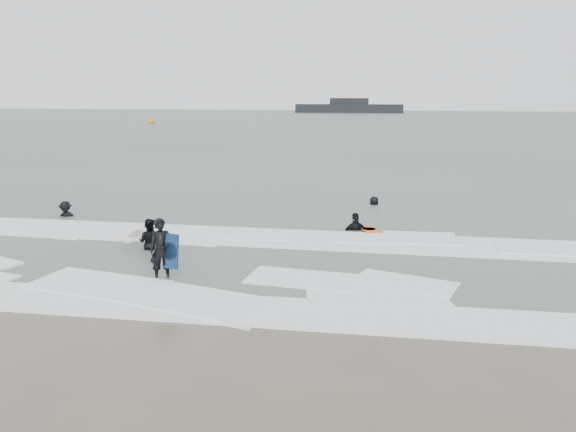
% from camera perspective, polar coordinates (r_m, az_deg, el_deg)
% --- Properties ---
extents(ground, '(320.00, 320.00, 0.00)m').
position_cam_1_polar(ground, '(13.97, -3.58, -8.76)').
color(ground, brown).
rests_on(ground, ground).
extents(sea, '(320.00, 320.00, 0.00)m').
position_cam_1_polar(sea, '(92.85, 8.10, 9.15)').
color(sea, '#47544C').
rests_on(sea, ground).
extents(surfer_centre, '(0.75, 0.63, 1.76)m').
position_cam_1_polar(surfer_centre, '(15.92, -12.58, -6.36)').
color(surfer_centre, black).
rests_on(surfer_centre, ground).
extents(surfer_wading, '(0.83, 0.67, 1.61)m').
position_cam_1_polar(surfer_wading, '(19.00, -13.82, -3.36)').
color(surfer_wading, black).
rests_on(surfer_wading, ground).
extents(surfer_breaker, '(1.08, 0.73, 1.55)m').
position_cam_1_polar(surfer_breaker, '(24.89, -21.61, -0.19)').
color(surfer_breaker, black).
rests_on(surfer_breaker, ground).
extents(surfer_right_near, '(1.17, 0.80, 1.85)m').
position_cam_1_polar(surfer_right_near, '(21.07, 6.89, -1.54)').
color(surfer_right_near, black).
rests_on(surfer_right_near, ground).
extents(surfer_right_far, '(0.92, 0.80, 1.58)m').
position_cam_1_polar(surfer_right_far, '(26.01, 8.74, 1.06)').
color(surfer_right_far, black).
rests_on(surfer_right_far, ground).
extents(surf_foam, '(30.03, 9.06, 0.09)m').
position_cam_1_polar(surf_foam, '(17.38, -0.74, -4.32)').
color(surf_foam, white).
rests_on(surf_foam, ground).
extents(bodyboards, '(8.31, 7.17, 1.25)m').
position_cam_1_polar(bodyboards, '(18.16, -5.35, -2.14)').
color(bodyboards, '#0E2143').
rests_on(bodyboards, ground).
extents(buoy, '(1.00, 1.00, 1.65)m').
position_cam_1_polar(buoy, '(98.39, -13.71, 9.30)').
color(buoy, orange).
rests_on(buoy, ground).
extents(vessel_horizon, '(28.12, 5.02, 3.82)m').
position_cam_1_polar(vessel_horizon, '(151.83, 6.23, 10.90)').
color(vessel_horizon, black).
rests_on(vessel_horizon, ground).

